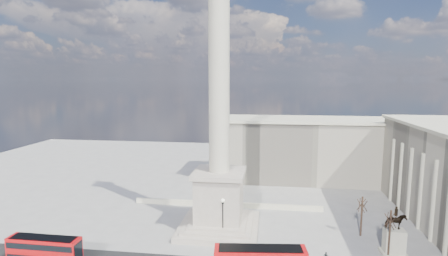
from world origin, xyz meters
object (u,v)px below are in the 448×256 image
Objects in this scene: red_bus_a at (45,251)px; equestrian_statue at (394,238)px; nelsons_column at (219,159)px; victorian_lamp at (223,215)px.

red_bus_a is 1.37× the size of equestrian_statue.
equestrian_statue is (51.43, 10.01, 0.42)m from red_bus_a.
nelsons_column is 4.67× the size of red_bus_a.
red_bus_a is at bearing -154.22° from victorian_lamp.
victorian_lamp reaches higher than red_bus_a.
red_bus_a is 1.50× the size of victorian_lamp.
victorian_lamp is 27.04m from equestrian_statue.
red_bus_a is 27.27m from victorian_lamp.
victorian_lamp is (1.20, -4.05, -8.72)m from nelsons_column.
victorian_lamp is at bearing 176.12° from equestrian_statue.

